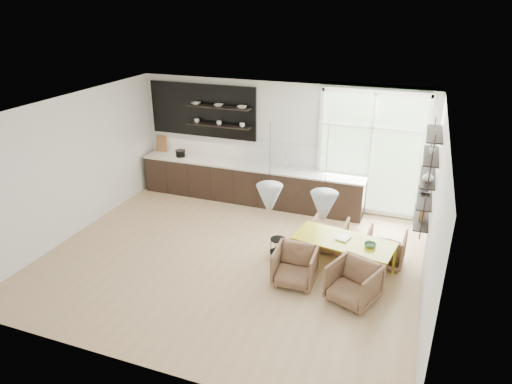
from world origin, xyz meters
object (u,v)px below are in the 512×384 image
Objects in this scene: dining_table at (344,242)px; wire_stool at (278,245)px; armchair_back_right at (385,248)px; armchair_front_left at (295,266)px; armchair_back_left at (329,234)px; armchair_front_right at (353,283)px.

dining_table reaches higher than wire_stool.
armchair_front_left is (-1.42, -1.20, 0.01)m from armchair_back_right.
dining_table is at bearing 41.53° from armchair_back_right.
dining_table reaches higher than armchair_back_left.
armchair_back_right is at bearing 47.87° from dining_table.
dining_table is at bearing 120.19° from armchair_back_left.
armchair_back_left is 1.73m from armchair_front_right.
armchair_back_right is at bearing 96.19° from armchair_front_right.
dining_table is 0.94m from armchair_back_right.
armchair_back_right is 0.98× the size of armchair_front_left.
armchair_front_right is (-0.38, -1.39, 0.02)m from armchair_back_right.
armchair_back_left is 1.12m from armchair_back_right.
armchair_front_left is 1.06m from armchair_front_right.
armchair_back_left is at bearing -6.19° from armchair_back_right.
armchair_back_left is at bearing 37.99° from wire_stool.
armchair_front_right is 1.83m from wire_stool.
armchair_back_left is at bearing 136.44° from armchair_front_right.
armchair_back_right is at bearing 13.81° from wire_stool.
armchair_back_left is at bearing 128.10° from dining_table.
armchair_front_left reaches higher than wire_stool.
armchair_back_right reaches higher than wire_stool.
armchair_back_right is at bearing 172.24° from armchair_back_left.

